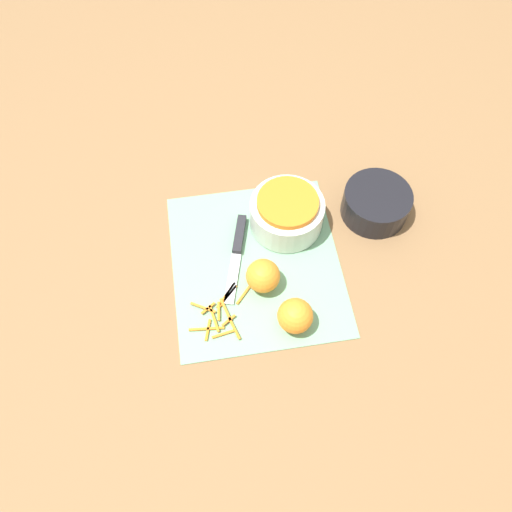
% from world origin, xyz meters
% --- Properties ---
extents(ground_plane, '(4.00, 4.00, 0.00)m').
position_xyz_m(ground_plane, '(0.00, 0.00, 0.00)').
color(ground_plane, olive).
extents(cutting_board, '(0.42, 0.37, 0.01)m').
position_xyz_m(cutting_board, '(0.00, 0.00, 0.00)').
color(cutting_board, '#75AD84').
rests_on(cutting_board, ground_plane).
extents(bowl_speckled, '(0.17, 0.17, 0.09)m').
position_xyz_m(bowl_speckled, '(-0.10, 0.09, 0.05)').
color(bowl_speckled, silver).
rests_on(bowl_speckled, cutting_board).
extents(bowl_dark, '(0.16, 0.16, 0.07)m').
position_xyz_m(bowl_dark, '(-0.10, 0.30, 0.03)').
color(bowl_dark, black).
rests_on(bowl_dark, ground_plane).
extents(knife, '(0.22, 0.08, 0.02)m').
position_xyz_m(knife, '(-0.05, -0.03, 0.01)').
color(knife, '#232328').
rests_on(knife, cutting_board).
extents(orange_left, '(0.07, 0.07, 0.07)m').
position_xyz_m(orange_left, '(0.16, 0.06, 0.04)').
color(orange_left, orange).
rests_on(orange_left, cutting_board).
extents(orange_right, '(0.07, 0.07, 0.07)m').
position_xyz_m(orange_right, '(0.05, 0.01, 0.04)').
color(orange_right, orange).
rests_on(orange_right, cutting_board).
extents(peel_pile, '(0.13, 0.14, 0.01)m').
position_xyz_m(peel_pile, '(0.11, -0.09, 0.01)').
color(peel_pile, orange).
rests_on(peel_pile, cutting_board).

